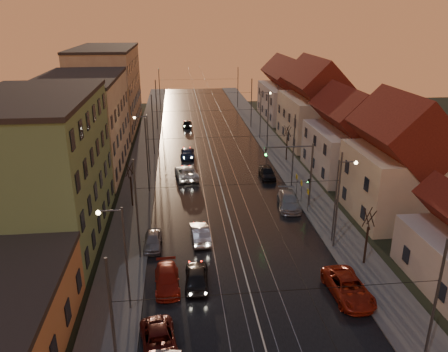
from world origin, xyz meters
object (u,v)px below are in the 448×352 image
object	(u,v)px
driving_car_1	(200,233)
parked_right_1	(289,201)
street_lamp_0	(121,250)
driving_car_3	(187,152)
driving_car_4	(187,124)
street_lamp_1	(339,193)
traffic_light_mast	(302,167)
parked_left_2	(167,279)
street_lamp_3	(262,110)
parked_left_1	(159,342)
parked_left_3	(153,241)
parked_right_0	(348,288)
driving_car_0	(197,276)
street_lamp_2	(146,139)
driving_car_2	(186,172)
parked_right_2	(267,173)

from	to	relation	value
driving_car_1	parked_right_1	size ratio (longest dim) A/B	0.85
street_lamp_0	driving_car_3	world-z (taller)	street_lamp_0
driving_car_4	parked_right_1	distance (m)	38.81
street_lamp_1	traffic_light_mast	distance (m)	8.08
street_lamp_0	parked_left_2	xyz separation A→B (m)	(2.88, 2.51, -4.22)
driving_car_1	street_lamp_3	bearing A→B (deg)	-113.46
street_lamp_1	parked_left_1	world-z (taller)	street_lamp_1
traffic_light_mast	driving_car_1	distance (m)	13.51
parked_left_3	parked_right_0	bearing A→B (deg)	-30.45
street_lamp_0	driving_car_4	distance (m)	54.04
street_lamp_0	street_lamp_3	bearing A→B (deg)	67.52
driving_car_0	street_lamp_1	bearing A→B (deg)	-154.56
parked_right_1	parked_left_1	bearing A→B (deg)	-116.98
street_lamp_1	street_lamp_3	xyz separation A→B (m)	(0.00, 36.00, 0.00)
parked_left_2	parked_right_0	distance (m)	13.66
driving_car_4	parked_right_0	world-z (taller)	parked_right_0
street_lamp_2	driving_car_2	xyz separation A→B (m)	(5.01, -1.67, -4.12)
parked_left_2	parked_left_3	distance (m)	6.45
parked_left_3	parked_right_1	world-z (taller)	parked_right_1
parked_left_1	parked_right_1	world-z (taller)	parked_right_1
traffic_light_mast	driving_car_4	world-z (taller)	traffic_light_mast
street_lamp_0	parked_left_1	world-z (taller)	street_lamp_0
street_lamp_2	driving_car_0	size ratio (longest dim) A/B	1.79
driving_car_2	parked_right_1	world-z (taller)	parked_right_1
driving_car_1	street_lamp_2	bearing A→B (deg)	-76.05
driving_car_0	driving_car_4	world-z (taller)	driving_car_0
driving_car_0	parked_left_3	world-z (taller)	driving_car_0
street_lamp_1	street_lamp_3	world-z (taller)	same
parked_right_1	driving_car_4	bearing A→B (deg)	111.21
street_lamp_0	street_lamp_1	xyz separation A→B (m)	(18.21, 8.00, 0.00)
parked_right_2	parked_left_3	bearing A→B (deg)	-128.64
street_lamp_3	driving_car_3	bearing A→B (deg)	-145.43
parked_left_3	parked_right_2	world-z (taller)	parked_right_2
street_lamp_3	parked_right_2	bearing A→B (deg)	-98.76
street_lamp_1	driving_car_3	bearing A→B (deg)	115.27
traffic_light_mast	parked_left_2	world-z (taller)	traffic_light_mast
driving_car_0	parked_left_1	xyz separation A→B (m)	(-2.67, -6.85, -0.11)
street_lamp_3	driving_car_1	bearing A→B (deg)	-109.80
street_lamp_1	driving_car_3	xyz separation A→B (m)	(-12.82, 27.16, -4.17)
street_lamp_3	driving_car_2	bearing A→B (deg)	-126.75
driving_car_1	parked_left_2	world-z (taller)	driving_car_1
driving_car_2	parked_left_1	bearing A→B (deg)	77.93
driving_car_1	parked_right_0	distance (m)	14.32
parked_left_1	parked_right_2	size ratio (longest dim) A/B	1.05
street_lamp_1	parked_left_3	xyz separation A→B (m)	(-16.70, 0.81, -4.22)
traffic_light_mast	street_lamp_1	bearing A→B (deg)	-82.09
parked_right_1	traffic_light_mast	bearing A→B (deg)	4.69
street_lamp_1	driving_car_3	size ratio (longest dim) A/B	1.63
driving_car_1	parked_right_0	world-z (taller)	parked_right_0
street_lamp_0	traffic_light_mast	bearing A→B (deg)	43.10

